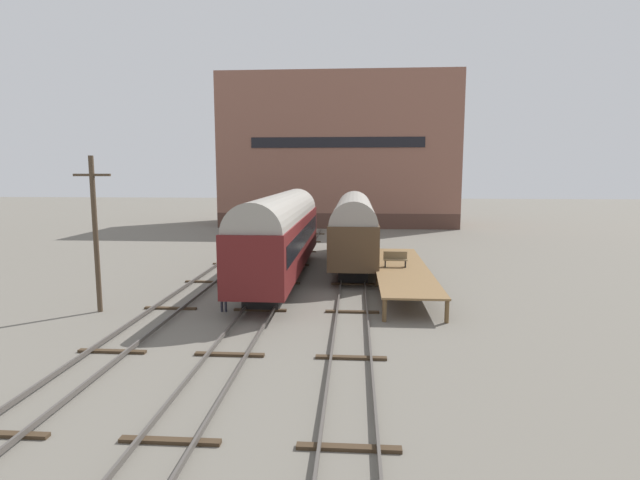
# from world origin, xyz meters

# --- Properties ---
(ground_plane) EXTENTS (200.00, 200.00, 0.00)m
(ground_plane) POSITION_xyz_m (0.00, 0.00, 0.00)
(ground_plane) COLOR #6B665B
(track_left) EXTENTS (2.60, 60.00, 0.26)m
(track_left) POSITION_xyz_m (-4.51, 0.00, 0.14)
(track_left) COLOR #4C4742
(track_left) RESTS_ON ground
(track_middle) EXTENTS (2.60, 60.00, 0.26)m
(track_middle) POSITION_xyz_m (0.00, 0.00, 0.14)
(track_middle) COLOR #4C4742
(track_middle) RESTS_ON ground
(track_right) EXTENTS (2.60, 60.00, 0.26)m
(track_right) POSITION_xyz_m (4.51, 0.00, 0.14)
(track_right) COLOR #4C4742
(track_right) RESTS_ON ground
(train_car_maroon) EXTENTS (3.06, 18.14, 5.43)m
(train_car_maroon) POSITION_xyz_m (0.00, 3.98, 3.09)
(train_car_maroon) COLOR black
(train_car_maroon) RESTS_ON ground
(train_car_brown) EXTENTS (3.05, 15.66, 5.10)m
(train_car_brown) POSITION_xyz_m (4.51, 9.39, 2.88)
(train_car_brown) COLOR black
(train_car_brown) RESTS_ON ground
(station_platform) EXTENTS (3.10, 14.54, 1.14)m
(station_platform) POSITION_xyz_m (7.37, 2.80, 1.06)
(station_platform) COLOR brown
(station_platform) RESTS_ON ground
(bench) EXTENTS (1.40, 0.40, 0.91)m
(bench) POSITION_xyz_m (7.01, 3.00, 1.63)
(bench) COLOR brown
(bench) RESTS_ON station_platform
(person_worker) EXTENTS (0.32, 0.32, 1.76)m
(person_worker) POSITION_xyz_m (-1.74, -3.26, 1.07)
(person_worker) COLOR #282833
(person_worker) RESTS_ON ground
(utility_pole) EXTENTS (1.80, 0.24, 7.52)m
(utility_pole) POSITION_xyz_m (-7.78, -3.64, 3.92)
(utility_pole) COLOR #473828
(utility_pole) RESTS_ON ground
(warehouse_building) EXTENTS (28.86, 11.99, 18.38)m
(warehouse_building) POSITION_xyz_m (2.43, 38.36, 9.19)
(warehouse_building) COLOR #4F342A
(warehouse_building) RESTS_ON ground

